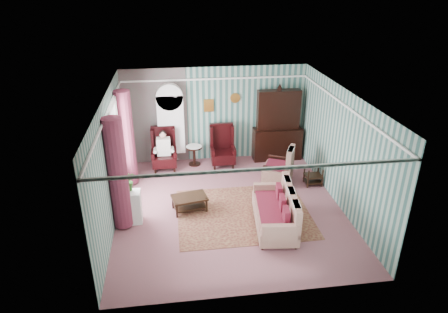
{
  "coord_description": "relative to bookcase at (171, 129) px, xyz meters",
  "views": [
    {
      "loc": [
        -1.28,
        -8.45,
        5.36
      ],
      "look_at": [
        -0.06,
        0.6,
        1.14
      ],
      "focal_mm": 32.0,
      "sensor_mm": 36.0,
      "label": 1
    }
  ],
  "objects": [
    {
      "name": "dresser_hutch",
      "position": [
        3.25,
        -0.12,
        0.06
      ],
      "size": [
        1.5,
        0.56,
        2.36
      ],
      "primitive_type": "cube",
      "color": "black",
      "rests_on": "floor"
    },
    {
      "name": "potted_plant_c",
      "position": [
        -1.07,
        -3.05,
        -0.11
      ],
      "size": [
        0.29,
        0.29,
        0.42
      ],
      "primitive_type": "imported",
      "rotation": [
        0.0,
        0.0,
        -0.32
      ],
      "color": "#19501A",
      "rests_on": "plant_stand"
    },
    {
      "name": "potted_plant_b",
      "position": [
        -1.0,
        -3.05,
        -0.09
      ],
      "size": [
        0.27,
        0.22,
        0.46
      ],
      "primitive_type": "imported",
      "rotation": [
        0.0,
        0.0,
        -0.06
      ],
      "color": "#224F18",
      "rests_on": "plant_stand"
    },
    {
      "name": "seated_woman",
      "position": [
        -0.25,
        -0.39,
        -0.53
      ],
      "size": [
        0.44,
        0.4,
        1.18
      ],
      "primitive_type": null,
      "color": "beige",
      "rests_on": "floor"
    },
    {
      "name": "floor",
      "position": [
        1.35,
        -2.84,
        -1.12
      ],
      "size": [
        6.0,
        6.0,
        0.0
      ],
      "primitive_type": "plane",
      "color": "#925559",
      "rests_on": "ground"
    },
    {
      "name": "floral_armchair",
      "position": [
        2.9,
        -1.63,
        -0.68
      ],
      "size": [
        1.11,
        1.12,
        0.87
      ],
      "primitive_type": "cube",
      "rotation": [
        0.0,
        0.0,
        1.13
      ],
      "color": "beige",
      "rests_on": "floor"
    },
    {
      "name": "bookcase",
      "position": [
        0.0,
        0.0,
        0.0
      ],
      "size": [
        0.8,
        0.28,
        2.24
      ],
      "primitive_type": "cube",
      "color": "silver",
      "rests_on": "floor"
    },
    {
      "name": "round_side_table",
      "position": [
        0.65,
        -0.24,
        -0.82
      ],
      "size": [
        0.5,
        0.5,
        0.6
      ],
      "primitive_type": "cylinder",
      "color": "black",
      "rests_on": "floor"
    },
    {
      "name": "plant_stand",
      "position": [
        -1.05,
        -3.14,
        -0.72
      ],
      "size": [
        0.55,
        0.35,
        0.8
      ],
      "primitive_type": "cube",
      "color": "silver",
      "rests_on": "floor"
    },
    {
      "name": "rug",
      "position": [
        1.65,
        -3.14,
        -1.11
      ],
      "size": [
        3.2,
        2.6,
        0.01
      ],
      "primitive_type": "cube",
      "color": "#461F17",
      "rests_on": "floor"
    },
    {
      "name": "wingback_left",
      "position": [
        -0.25,
        -0.39,
        -0.5
      ],
      "size": [
        0.76,
        0.8,
        1.25
      ],
      "primitive_type": "cube",
      "color": "black",
      "rests_on": "floor"
    },
    {
      "name": "nest_table",
      "position": [
        3.82,
        -1.94,
        -0.85
      ],
      "size": [
        0.45,
        0.38,
        0.54
      ],
      "primitive_type": "cube",
      "color": "black",
      "rests_on": "floor"
    },
    {
      "name": "wingback_right",
      "position": [
        1.5,
        -0.39,
        -0.5
      ],
      "size": [
        0.76,
        0.8,
        1.25
      ],
      "primitive_type": "cube",
      "color": "black",
      "rests_on": "floor"
    },
    {
      "name": "coffee_table",
      "position": [
        0.36,
        -2.81,
        -0.93
      ],
      "size": [
        0.93,
        0.7,
        0.38
      ],
      "primitive_type": "cube",
      "rotation": [
        0.0,
        0.0,
        0.2
      ],
      "color": "black",
      "rests_on": "floor"
    },
    {
      "name": "potted_plant_a",
      "position": [
        -1.12,
        -3.23,
        -0.12
      ],
      "size": [
        0.44,
        0.41,
        0.4
      ],
      "primitive_type": "imported",
      "rotation": [
        0.0,
        0.0,
        -0.33
      ],
      "color": "#16481A",
      "rests_on": "plant_stand"
    },
    {
      "name": "room_shell",
      "position": [
        0.73,
        -2.66,
        0.89
      ],
      "size": [
        5.53,
        6.02,
        2.91
      ],
      "color": "#36635C",
      "rests_on": "ground"
    },
    {
      "name": "sofa",
      "position": [
        2.25,
        -3.77,
        -0.65
      ],
      "size": [
        1.25,
        2.02,
        0.94
      ],
      "primitive_type": "cube",
      "rotation": [
        0.0,
        0.0,
        1.46
      ],
      "color": "beige",
      "rests_on": "floor"
    }
  ]
}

